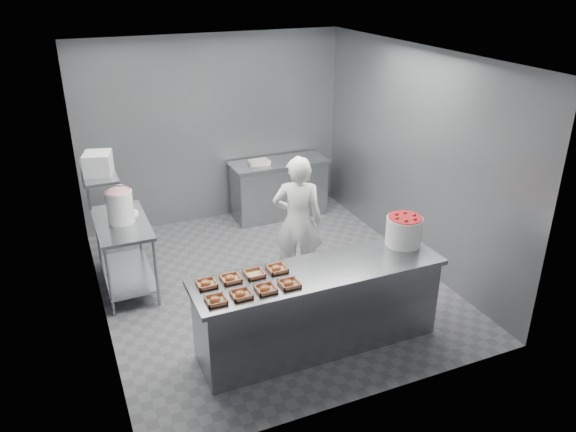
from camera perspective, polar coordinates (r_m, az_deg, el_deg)
The scene contains 24 objects.
floor at distance 7.13m, azimuth -1.77°, elevation -6.80°, with size 4.50×4.50×0.00m, color #4C4C51.
ceiling at distance 6.17m, azimuth -2.11°, elevation 16.06°, with size 4.50×4.50×0.00m, color white.
wall_back at distance 8.55m, azimuth -7.52°, elevation 8.63°, with size 4.00×0.04×2.80m, color slate.
wall_left at distance 6.14m, azimuth -19.58°, elevation 0.98°, with size 0.04×4.50×2.80m, color slate.
wall_right at distance 7.44m, azimuth 12.64°, elevation 5.84°, with size 0.04×4.50×2.80m, color slate.
service_counter at distance 5.85m, azimuth 3.13°, elevation -9.28°, with size 2.60×0.70×0.90m.
prep_table at distance 7.03m, azimuth -16.30°, elevation -2.82°, with size 0.60×1.20×0.90m.
back_counter at distance 8.82m, azimuth -0.92°, elevation 2.83°, with size 1.50×0.60×0.90m.
wall_shelf at distance 6.66m, azimuth -18.70°, elevation 4.30°, with size 0.35×0.90×0.03m, color slate.
tray_0 at distance 5.13m, azimuth -7.36°, elevation -8.46°, with size 0.19×0.18×0.06m.
tray_1 at distance 5.19m, azimuth -4.80°, elevation -7.93°, with size 0.19×0.18×0.06m.
tray_2 at distance 5.26m, azimuth -2.30°, elevation -7.40°, with size 0.19×0.18×0.06m.
tray_3 at distance 5.33m, azimuth 0.12°, elevation -6.87°, with size 0.19×0.18×0.06m.
tray_4 at distance 5.39m, azimuth -8.30°, elevation -6.80°, with size 0.19×0.18×0.06m.
tray_5 at distance 5.44m, azimuth -5.85°, elevation -6.32°, with size 0.19×0.18×0.06m.
tray_6 at distance 5.51m, azimuth -3.44°, elevation -5.86°, with size 0.19×0.18×0.04m.
tray_7 at distance 5.58m, azimuth -1.14°, elevation -5.36°, with size 0.19×0.18×0.06m.
worker at distance 6.78m, azimuth 0.99°, elevation -0.57°, with size 0.61×0.40×1.66m, color silver.
strawberry_tub at distance 6.15m, azimuth 11.71°, elevation -1.38°, with size 0.39×0.39×0.32m.
glaze_bucket at distance 6.81m, azimuth -16.70°, elevation 0.99°, with size 0.32×0.31×0.47m.
bucket_lid at distance 7.07m, azimuth -16.11°, elevation 0.21°, with size 0.29×0.29×0.02m, color white.
rag at distance 7.31m, azimuth -16.00°, elevation 1.03°, with size 0.13×0.11×0.02m, color #CCB28C.
appliance at distance 6.50m, azimuth -18.74°, elevation 5.08°, with size 0.28×0.32×0.24m, color gray.
paper_stack at distance 8.54m, azimuth -2.95°, elevation 5.49°, with size 0.30×0.22×0.06m, color silver.
Camera 1 is at (-2.21, -5.69, 3.69)m, focal length 35.00 mm.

